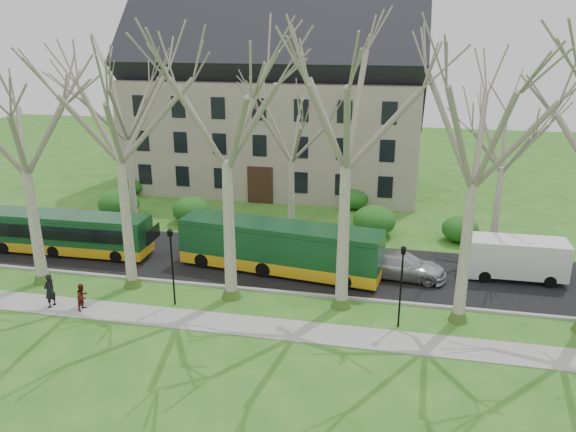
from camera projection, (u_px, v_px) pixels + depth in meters
The scene contains 15 objects.
ground at pixel (286, 306), 30.45m from camera, with size 120.00×120.00×0.00m, color #2A641C.
sidewalk at pixel (276, 329), 28.12m from camera, with size 70.00×2.00×0.06m, color gray.
road at pixel (304, 266), 35.54m from camera, with size 80.00×8.00×0.06m, color black.
curb at pixel (292, 293), 31.82m from camera, with size 80.00×0.25×0.14m, color #A5A39E.
building at pixel (275, 100), 51.27m from camera, with size 26.50×12.20×16.00m.
tree_row_verge at pixel (287, 180), 28.48m from camera, with size 49.00×7.00×14.00m.
tree_row_far at pixel (300, 154), 38.98m from camera, with size 33.00×7.00×12.00m.
lamp_row at pixel (282, 270), 28.69m from camera, with size 36.22×0.22×4.30m.
hedges at pixel (264, 207), 44.00m from camera, with size 30.60×8.60×2.00m.
bus_lead at pixel (68, 233), 37.17m from camera, with size 11.02×2.30×2.76m, color #12401F, non-canonical shape.
bus_follow at pixel (280, 247), 34.29m from camera, with size 12.49×2.60×3.12m, color #12401F, non-canonical shape.
sedan at pixel (401, 265), 33.62m from camera, with size 2.15×5.29×1.54m, color #B1B2B7.
van_a at pixel (516, 259), 33.33m from camera, with size 5.65×2.06×2.47m, color silver, non-canonical shape.
pedestrian_a at pixel (50, 290), 30.03m from camera, with size 0.69×0.45×1.88m, color black.
pedestrian_b at pixel (83, 297), 29.78m from camera, with size 0.72×0.56×1.48m, color #511912.
Camera 1 is at (5.58, -26.69, 14.41)m, focal length 35.00 mm.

